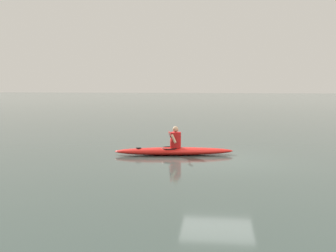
# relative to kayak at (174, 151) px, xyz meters

# --- Properties ---
(ground_plane) EXTENTS (160.00, 160.00, 0.00)m
(ground_plane) POSITION_rel_kayak_xyz_m (-1.59, 0.69, -0.14)
(ground_plane) COLOR #384742
(kayak) EXTENTS (4.37, 1.29, 0.27)m
(kayak) POSITION_rel_kayak_xyz_m (0.00, 0.00, 0.00)
(kayak) COLOR red
(kayak) RESTS_ON ground
(kayaker) EXTENTS (0.59, 2.34, 0.78)m
(kayaker) POSITION_rel_kayak_xyz_m (-0.04, -0.01, 0.46)
(kayaker) COLOR red
(kayaker) RESTS_ON kayak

